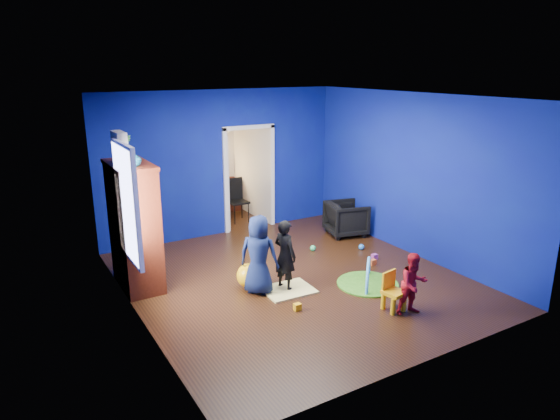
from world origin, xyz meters
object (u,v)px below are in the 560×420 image
toddler_red (413,284)px  child_black (285,255)px  armchair (346,218)px  hopper_ball (249,276)px  study_desk (220,195)px  kid_chair (394,294)px  play_mat (368,284)px  crt_tv (137,223)px  tv_armoire (134,226)px  child_navy (259,255)px  folding_chair (238,201)px  vase (134,159)px

toddler_red → child_black: bearing=135.7°
armchair → hopper_ball: armchair is taller
hopper_ball → study_desk: 4.35m
kid_chair → play_mat: kid_chair is taller
play_mat → study_desk: bearing=93.5°
crt_tv → play_mat: size_ratio=0.72×
tv_armoire → play_mat: (3.12, -1.83, -0.97)m
crt_tv → study_desk: 4.27m
child_navy → toddler_red: (1.52, -1.67, -0.17)m
toddler_red → folding_chair: (-0.21, 5.09, 0.02)m
crt_tv → vase: bearing=-97.6°
kid_chair → play_mat: bearing=64.0°
child_navy → play_mat: bearing=-156.2°
tv_armoire → play_mat: tv_armoire is taller
child_navy → crt_tv: bearing=6.0°
hopper_ball → kid_chair: bearing=-50.4°
hopper_ball → folding_chair: folding_chair is taller
tv_armoire → kid_chair: bearing=-42.8°
study_desk → tv_armoire: bearing=-131.6°
armchair → vase: bearing=111.5°
crt_tv → folding_chair: size_ratio=0.76×
study_desk → vase: bearing=-129.0°
toddler_red → study_desk: (-0.21, 6.05, -0.07)m
child_black → folding_chair: child_black is taller
child_black → tv_armoire: tv_armoire is taller
child_black → child_navy: size_ratio=0.91×
tv_armoire → vase: bearing=-90.0°
play_mat → study_desk: 5.03m
toddler_red → play_mat: 1.13m
child_navy → play_mat: child_navy is taller
toddler_red → play_mat: bearing=95.7°
tv_armoire → folding_chair: (2.82, 2.22, -0.52)m
armchair → child_black: size_ratio=0.68×
child_black → tv_armoire: size_ratio=0.57×
child_navy → crt_tv: (-1.47, 1.20, 0.41)m
armchair → child_black: 2.88m
child_navy → play_mat: 1.83m
armchair → tv_armoire: bearing=107.6°
toddler_red → vase: bearing=150.3°
child_navy → crt_tv: 1.94m
child_navy → tv_armoire: (-1.51, 1.20, 0.37)m
child_black → hopper_ball: size_ratio=2.93×
armchair → crt_tv: crt_tv is taller
child_navy → folding_chair: bearing=-65.8°
vase → crt_tv: size_ratio=0.31×
hopper_ball → study_desk: study_desk is taller
kid_chair → folding_chair: 4.89m
toddler_red → vase: 4.30m
vase → play_mat: bearing=-26.1°
child_black → hopper_ball: bearing=37.0°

